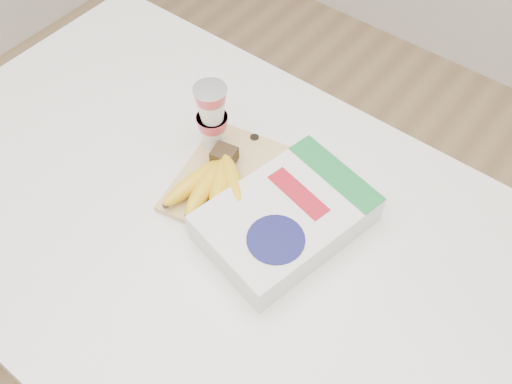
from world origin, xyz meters
TOP-DOWN VIEW (x-y plane):
  - room at (0.00, 0.00)m, footprint 4.00×4.00m
  - table at (0.00, 0.00)m, footprint 1.34×0.89m
  - cutting_board at (0.01, 0.10)m, footprint 0.25×0.31m
  - bananas at (0.01, 0.05)m, footprint 0.18×0.20m
  - yogurt_stack at (-0.07, 0.15)m, footprint 0.07×0.07m
  - cereal_box at (0.18, 0.07)m, footprint 0.28×0.36m

SIDE VIEW (x-z plane):
  - table at x=0.00m, z-range 0.00..1.00m
  - cutting_board at x=0.01m, z-range 1.00..1.02m
  - cereal_box at x=0.18m, z-range 1.00..1.08m
  - bananas at x=0.01m, z-range 1.01..1.08m
  - yogurt_stack at x=-0.07m, z-range 1.02..1.19m
  - room at x=0.00m, z-range -0.65..3.35m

